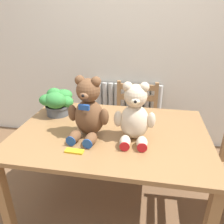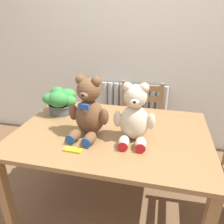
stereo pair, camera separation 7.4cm
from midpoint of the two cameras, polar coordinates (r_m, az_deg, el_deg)
The scene contains 8 objects.
wall_back at distance 2.56m, azimuth 3.94°, elevation 19.35°, with size 8.00×0.04×2.60m, color silver.
radiator at distance 2.73m, azimuth 3.44°, elevation -1.08°, with size 0.80×0.10×0.76m.
dining_table at distance 1.62m, azimuth -1.49°, elevation -7.81°, with size 1.37×0.96×0.74m.
wooden_chair_behind at distance 2.40m, azimuth 5.24°, elevation -2.39°, with size 0.45×0.40×0.85m.
teddy_bear_left at distance 1.47m, azimuth -7.64°, elevation 0.25°, with size 0.29×0.30×0.41m.
teddy_bear_right at distance 1.41m, azimuth 4.45°, elevation -1.02°, with size 0.27×0.27×0.39m.
potted_plant at distance 1.85m, azimuth -15.21°, elevation 2.72°, with size 0.26×0.27×0.21m.
chocolate_bar at distance 1.37m, azimuth -11.37°, elevation -10.01°, with size 0.11×0.05×0.01m, color gold.
Camera 1 is at (0.25, -0.88, 1.51)m, focal length 35.00 mm.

